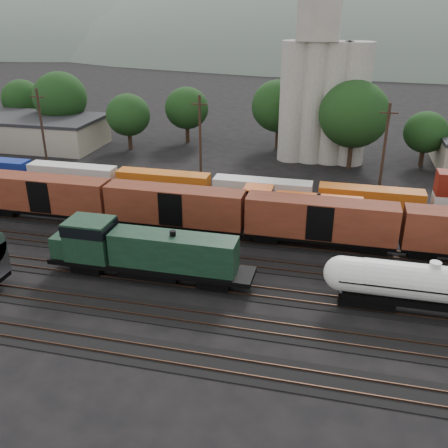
% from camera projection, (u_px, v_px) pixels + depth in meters
% --- Properties ---
extents(ground, '(600.00, 600.00, 0.00)m').
position_uv_depth(ground, '(258.00, 264.00, 48.05)').
color(ground, black).
extents(tracks, '(180.00, 33.20, 0.20)m').
position_uv_depth(tracks, '(258.00, 264.00, 48.03)').
color(tracks, black).
rests_on(tracks, ground).
extents(green_locomotive, '(18.86, 3.33, 4.99)m').
position_uv_depth(green_locomotive, '(139.00, 250.00, 44.60)').
color(green_locomotive, black).
rests_on(green_locomotive, ground).
extents(tank_car_a, '(16.90, 3.03, 4.43)m').
position_uv_depth(tank_car_a, '(431.00, 286.00, 39.40)').
color(tank_car_a, white).
rests_on(tank_car_a, ground).
extents(orange_locomotive, '(15.86, 2.64, 3.97)m').
position_uv_depth(orange_locomotive, '(293.00, 207.00, 55.54)').
color(orange_locomotive, black).
rests_on(orange_locomotive, ground).
extents(boxcar_string, '(153.60, 2.90, 4.20)m').
position_uv_depth(boxcar_string, '(245.00, 213.00, 51.71)').
color(boxcar_string, black).
rests_on(boxcar_string, ground).
extents(container_wall, '(186.23, 2.60, 5.80)m').
position_uv_depth(container_wall, '(424.00, 200.00, 56.85)').
color(container_wall, black).
rests_on(container_wall, ground).
extents(grain_silo, '(13.40, 5.00, 29.00)m').
position_uv_depth(grain_silo, '(323.00, 89.00, 74.73)').
color(grain_silo, '#A19E93').
rests_on(grain_silo, ground).
extents(industrial_sheds, '(119.38, 17.26, 5.10)m').
position_uv_depth(industrial_sheds, '(340.00, 148.00, 76.90)').
color(industrial_sheds, '#9E937F').
rests_on(industrial_sheds, ground).
extents(tree_band, '(160.84, 20.18, 13.39)m').
position_uv_depth(tree_band, '(313.00, 115.00, 77.13)').
color(tree_band, black).
rests_on(tree_band, ground).
extents(utility_poles, '(122.20, 0.36, 12.00)m').
position_uv_depth(utility_poles, '(289.00, 144.00, 65.05)').
color(utility_poles, black).
rests_on(utility_poles, ground).
extents(distant_hills, '(860.00, 286.00, 130.00)m').
position_uv_depth(distant_hills, '(378.00, 86.00, 282.20)').
color(distant_hills, '#59665B').
rests_on(distant_hills, ground).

